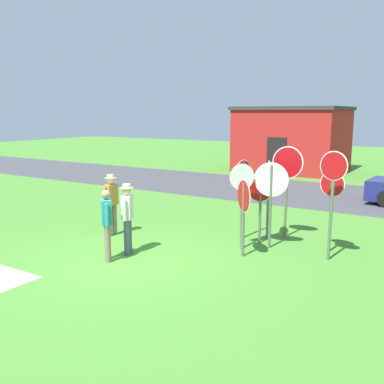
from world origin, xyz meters
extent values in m
plane|color=#47842D|center=(0.00, 0.00, 0.00)|extent=(80.00, 80.00, 0.00)
cube|color=#424247|center=(0.00, 11.06, 0.00)|extent=(60.00, 6.40, 0.01)
cube|color=#B2231E|center=(-2.16, 17.99, 1.78)|extent=(5.74, 5.13, 3.57)
cube|color=#383333|center=(-2.16, 17.99, 3.67)|extent=(5.94, 5.33, 0.20)
cube|color=black|center=(-2.16, 15.41, 1.05)|extent=(1.10, 0.08, 2.10)
cylinder|color=#51664C|center=(3.92, 3.35, 0.99)|extent=(0.08, 0.08, 1.98)
cylinder|color=white|center=(3.92, 3.35, 1.71)|extent=(0.63, 0.13, 0.64)
cylinder|color=#B70F14|center=(3.92, 3.34, 1.71)|extent=(0.59, 0.12, 0.59)
cylinder|color=#51664C|center=(2.24, 1.88, 0.91)|extent=(0.10, 0.10, 1.82)
cylinder|color=white|center=(2.24, 1.88, 1.49)|extent=(0.59, 0.56, 0.81)
cylinder|color=#B70F14|center=(2.24, 1.88, 1.49)|extent=(0.55, 0.53, 0.75)
cylinder|color=#51664C|center=(2.53, 2.87, 1.07)|extent=(0.08, 0.08, 2.14)
cylinder|color=white|center=(2.53, 2.87, 1.77)|extent=(0.86, 0.16, 0.87)
cylinder|color=#B70F14|center=(2.53, 2.88, 1.77)|extent=(0.80, 0.15, 0.81)
cylinder|color=#51664C|center=(2.53, 4.03, 1.23)|extent=(0.07, 0.16, 2.47)
cylinder|color=white|center=(2.53, 4.03, 2.10)|extent=(0.88, 0.07, 0.88)
cylinder|color=#B70F14|center=(2.53, 4.02, 2.10)|extent=(0.82, 0.07, 0.82)
cylinder|color=#51664C|center=(1.93, 2.41, 1.06)|extent=(0.17, 0.15, 2.13)
cylinder|color=white|center=(1.93, 2.41, 1.85)|extent=(0.45, 0.54, 0.66)
cylinder|color=#B70F14|center=(1.93, 2.42, 1.85)|extent=(0.42, 0.50, 0.62)
cylinder|color=#51664C|center=(2.15, 3.12, 0.91)|extent=(0.10, 0.10, 1.82)
cylinder|color=white|center=(2.15, 3.12, 1.50)|extent=(0.55, 0.55, 0.77)
cylinder|color=#B70F14|center=(2.15, 3.12, 1.50)|extent=(0.52, 0.51, 0.71)
cylinder|color=#51664C|center=(4.08, 2.75, 1.26)|extent=(0.10, 0.14, 2.52)
cylinder|color=white|center=(4.08, 2.75, 2.23)|extent=(0.67, 0.17, 0.68)
cylinder|color=#B70F14|center=(4.07, 2.74, 2.23)|extent=(0.62, 0.16, 0.63)
cylinder|color=#51664C|center=(2.16, 3.61, 1.05)|extent=(0.09, 0.09, 2.10)
cylinder|color=white|center=(2.16, 3.61, 1.76)|extent=(0.39, 0.72, 0.81)
cylinder|color=#B70F14|center=(2.17, 3.61, 1.76)|extent=(0.37, 0.67, 0.75)
cylinder|color=#51664C|center=(1.55, 3.29, 1.07)|extent=(0.09, 0.09, 2.13)
cylinder|color=white|center=(1.55, 3.29, 1.87)|extent=(0.16, 0.61, 0.62)
cylinder|color=#B70F14|center=(1.56, 3.29, 1.87)|extent=(0.15, 0.56, 0.57)
cylinder|color=#7A6B56|center=(-1.70, 1.72, 0.44)|extent=(0.14, 0.14, 0.88)
cylinder|color=#7A6B56|center=(-1.70, 1.50, 0.44)|extent=(0.14, 0.14, 0.88)
cube|color=#B27533|center=(-1.70, 1.61, 1.17)|extent=(0.23, 0.37, 0.58)
cylinder|color=#B27533|center=(-1.69, 1.85, 1.15)|extent=(0.09, 0.09, 0.52)
cylinder|color=#B27533|center=(-1.71, 1.37, 1.15)|extent=(0.09, 0.09, 0.52)
sphere|color=beige|center=(-1.70, 1.61, 1.58)|extent=(0.21, 0.21, 0.21)
cylinder|color=beige|center=(-1.70, 1.61, 1.64)|extent=(0.31, 0.31, 0.02)
cylinder|color=beige|center=(-1.70, 1.61, 1.69)|extent=(0.19, 0.19, 0.09)
cylinder|color=#7A6B56|center=(-0.39, 0.00, 0.44)|extent=(0.14, 0.14, 0.88)
cylinder|color=#7A6B56|center=(-0.23, -0.15, 0.44)|extent=(0.14, 0.14, 0.88)
cube|color=teal|center=(-0.31, -0.08, 1.17)|extent=(0.41, 0.41, 0.58)
cylinder|color=teal|center=(-0.48, 0.09, 1.15)|extent=(0.09, 0.09, 0.52)
cylinder|color=teal|center=(-0.14, -0.24, 1.15)|extent=(0.09, 0.09, 0.52)
sphere|color=#9E7051|center=(-0.31, -0.08, 1.58)|extent=(0.21, 0.21, 0.21)
cylinder|color=#4C5670|center=(-0.29, 0.68, 0.44)|extent=(0.14, 0.14, 0.88)
cylinder|color=#4C5670|center=(-0.20, 0.48, 0.44)|extent=(0.14, 0.14, 0.88)
cube|color=beige|center=(-0.25, 0.58, 1.17)|extent=(0.35, 0.42, 0.58)
cylinder|color=beige|center=(-0.35, 0.80, 1.15)|extent=(0.09, 0.09, 0.52)
cylinder|color=beige|center=(-0.14, 0.36, 1.15)|extent=(0.09, 0.09, 0.52)
sphere|color=tan|center=(-0.25, 0.58, 1.58)|extent=(0.21, 0.21, 0.21)
cylinder|color=beige|center=(-0.25, 0.58, 1.64)|extent=(0.31, 0.31, 0.02)
cylinder|color=beige|center=(-0.25, 0.58, 1.69)|extent=(0.19, 0.19, 0.09)
camera|label=1|loc=(6.58, -7.42, 3.43)|focal=41.07mm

